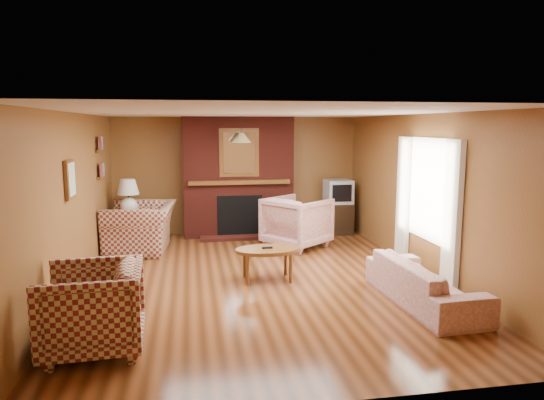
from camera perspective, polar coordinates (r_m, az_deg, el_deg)
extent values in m
plane|color=#47240F|center=(7.17, -1.47, -9.33)|extent=(6.50, 6.50, 0.00)
plane|color=silver|center=(6.82, -1.56, 10.22)|extent=(6.50, 6.50, 0.00)
plane|color=brown|center=(10.10, -4.14, 2.90)|extent=(6.50, 0.00, 6.50)
plane|color=brown|center=(3.77, 5.58, -7.05)|extent=(6.50, 0.00, 6.50)
plane|color=brown|center=(7.00, -22.23, -0.33)|extent=(0.00, 6.50, 6.50)
plane|color=brown|center=(7.65, 17.35, 0.66)|extent=(0.00, 6.50, 6.50)
cube|color=#511911|center=(9.85, -4.00, 2.75)|extent=(2.20, 0.50, 2.40)
cube|color=black|center=(9.73, -3.82, -1.78)|extent=(0.90, 0.06, 0.80)
cube|color=#511911|center=(9.65, -3.69, -4.42)|extent=(1.60, 0.35, 0.06)
cube|color=brown|center=(9.59, -3.83, 2.11)|extent=(2.00, 0.18, 0.08)
cube|color=brown|center=(9.57, -3.89, 5.58)|extent=(0.78, 0.05, 0.95)
cube|color=white|center=(9.54, -3.87, 5.57)|extent=(0.62, 0.02, 0.80)
cube|color=beige|center=(6.83, 20.44, -1.72)|extent=(0.08, 0.35, 2.00)
cube|color=beige|center=(8.14, 15.18, 0.14)|extent=(0.08, 0.35, 2.00)
cube|color=white|center=(7.46, 17.94, 1.20)|extent=(0.03, 1.10, 1.50)
cube|color=brown|center=(8.82, -19.46, 2.56)|extent=(0.06, 0.55, 0.04)
cube|color=brown|center=(8.79, -19.61, 5.47)|extent=(0.06, 0.55, 0.04)
cube|color=brown|center=(6.66, -22.70, 2.25)|extent=(0.04, 0.40, 0.50)
cube|color=white|center=(6.65, -22.49, 2.26)|extent=(0.01, 0.32, 0.42)
cylinder|color=black|center=(9.10, -3.62, 8.70)|extent=(0.01, 0.01, 0.35)
cone|color=tan|center=(9.10, -3.61, 7.32)|extent=(0.36, 0.36, 0.18)
imported|color=maroon|center=(8.96, -15.16, -3.14)|extent=(1.24, 1.40, 0.85)
imported|color=maroon|center=(5.21, -20.40, -11.89)|extent=(1.01, 0.99, 0.88)
imported|color=beige|center=(6.45, 17.47, -9.25)|extent=(0.84, 1.93, 0.55)
imported|color=beige|center=(8.96, 2.95, -2.59)|extent=(1.42, 1.41, 0.93)
ellipsoid|color=brown|center=(7.02, -0.56, -5.92)|extent=(0.92, 0.57, 0.05)
cube|color=black|center=(7.01, -0.56, -5.63)|extent=(0.15, 0.05, 0.02)
cylinder|color=brown|center=(7.31, 1.62, -7.24)|extent=(0.05, 0.05, 0.42)
cylinder|color=brown|center=(7.22, -3.24, -7.46)|extent=(0.05, 0.05, 0.42)
cylinder|color=brown|center=(6.97, 2.22, -8.06)|extent=(0.05, 0.05, 0.42)
cylinder|color=brown|center=(6.87, -2.89, -8.31)|extent=(0.05, 0.05, 0.42)
cube|color=brown|center=(9.47, -16.37, -3.38)|extent=(0.48, 0.48, 0.59)
sphere|color=silver|center=(9.38, -16.49, -0.67)|extent=(0.32, 0.32, 0.32)
cylinder|color=black|center=(9.36, -16.54, 0.42)|extent=(0.03, 0.03, 0.10)
cone|color=silver|center=(9.33, -16.59, 1.51)|extent=(0.40, 0.40, 0.28)
cube|color=black|center=(10.19, 7.72, -2.11)|extent=(0.63, 0.59, 0.64)
cube|color=#A8ABB0|center=(10.10, 7.79, 1.00)|extent=(0.53, 0.51, 0.48)
cube|color=black|center=(9.86, 8.24, 0.80)|extent=(0.40, 0.02, 0.34)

